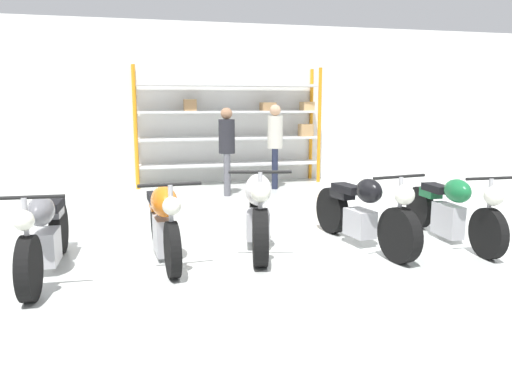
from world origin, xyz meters
TOP-DOWN VIEW (x-y plane):
  - ground_plane at (0.00, 0.00)m, footprint 30.00×30.00m
  - back_wall at (0.00, 5.84)m, footprint 30.00×0.08m
  - shelving_rack at (0.75, 5.47)m, footprint 4.19×0.63m
  - motorcycle_grey at (-2.45, -0.12)m, footprint 0.70×2.17m
  - motorcycle_orange at (-1.19, 0.12)m, footprint 0.66×1.99m
  - motorcycle_white at (-0.02, 0.24)m, footprint 0.77×2.05m
  - motorcycle_black at (1.32, 0.02)m, footprint 0.70×2.11m
  - motorcycle_green at (2.55, -0.06)m, footprint 0.61×2.16m
  - person_browsing at (0.30, 4.02)m, footprint 0.38×0.38m
  - person_near_rack at (1.46, 4.59)m, footprint 0.40×0.40m

SIDE VIEW (x-z plane):
  - ground_plane at x=0.00m, z-range 0.00..0.00m
  - motorcycle_green at x=2.55m, z-range -0.05..0.92m
  - motorcycle_black at x=1.32m, z-range -0.06..0.95m
  - motorcycle_grey at x=-2.45m, z-range -0.05..0.93m
  - motorcycle_orange at x=-1.19m, z-range -0.04..0.96m
  - motorcycle_white at x=-0.02m, z-range -0.06..1.02m
  - person_browsing at x=0.30m, z-range 0.16..1.89m
  - person_near_rack at x=1.46m, z-range 0.17..1.95m
  - shelving_rack at x=0.75m, z-range 0.05..2.66m
  - back_wall at x=0.00m, z-range 0.00..3.60m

